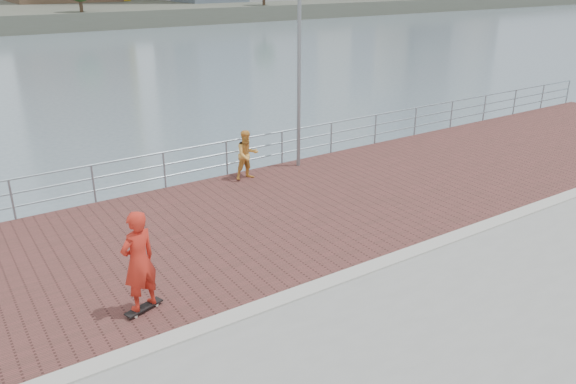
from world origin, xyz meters
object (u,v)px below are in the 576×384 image
street_lamp (308,32)px  bystander (247,155)px  skateboarder (139,261)px  guardrail (196,160)px

street_lamp → bystander: bearing=172.4°
street_lamp → skateboarder: (-7.25, -4.93, -3.22)m
guardrail → skateboarder: (-3.85, -5.88, 0.39)m
guardrail → skateboarder: 7.04m
guardrail → skateboarder: skateboarder is taller
guardrail → street_lamp: size_ratio=6.44×
street_lamp → bystander: street_lamp is taller
street_lamp → skateboarder: bearing=-145.8°
bystander → street_lamp: bearing=-5.9°
guardrail → skateboarder: size_ratio=19.96×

